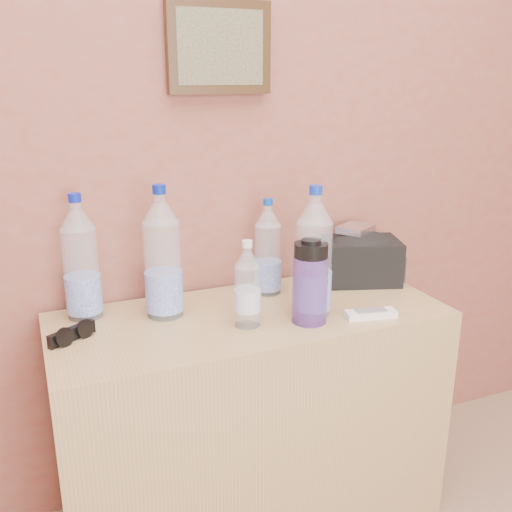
{
  "coord_description": "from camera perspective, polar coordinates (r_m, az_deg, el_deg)",
  "views": [
    {
      "loc": [
        -0.49,
        0.38,
        1.32
      ],
      "look_at": [
        0.06,
        1.71,
        0.87
      ],
      "focal_mm": 40.0,
      "sensor_mm": 36.0,
      "label": 1
    }
  ],
  "objects": [
    {
      "name": "pet_large_c",
      "position": [
        1.72,
        1.18,
        0.4
      ],
      "size": [
        0.08,
        0.08,
        0.29
      ],
      "rotation": [
        0.0,
        0.0,
        0.23
      ],
      "color": "white",
      "rests_on": "dresser"
    },
    {
      "name": "sunglasses",
      "position": [
        1.52,
        -17.93,
        -7.41
      ],
      "size": [
        0.14,
        0.11,
        0.03
      ],
      "primitive_type": null,
      "rotation": [
        0.0,
        0.0,
        0.55
      ],
      "color": "black",
      "rests_on": "dresser"
    },
    {
      "name": "dresser",
      "position": [
        1.77,
        -0.53,
        -16.02
      ],
      "size": [
        1.1,
        0.46,
        0.69
      ],
      "primitive_type": "cube",
      "color": "#A2754C",
      "rests_on": "ground"
    },
    {
      "name": "pet_large_b",
      "position": [
        1.56,
        -9.32,
        -0.34
      ],
      "size": [
        0.1,
        0.1,
        0.37
      ],
      "rotation": [
        0.0,
        0.0,
        0.05
      ],
      "color": "white",
      "rests_on": "dresser"
    },
    {
      "name": "toiletry_bag",
      "position": [
        1.86,
        10.5,
        -0.17
      ],
      "size": [
        0.27,
        0.23,
        0.16
      ],
      "primitive_type": null,
      "rotation": [
        0.0,
        0.0,
        -0.32
      ],
      "color": "black",
      "rests_on": "dresser"
    },
    {
      "name": "picture_frame",
      "position": [
        1.69,
        -3.68,
        20.09
      ],
      "size": [
        0.3,
        0.03,
        0.25
      ],
      "primitive_type": null,
      "color": "#382311",
      "rests_on": "room_shell"
    },
    {
      "name": "pet_large_a",
      "position": [
        1.61,
        -17.09,
        -0.75
      ],
      "size": [
        0.09,
        0.09,
        0.35
      ],
      "rotation": [
        0.0,
        0.0,
        -0.31
      ],
      "color": "#CAE6F5",
      "rests_on": "dresser"
    },
    {
      "name": "foil_packet",
      "position": [
        1.85,
        9.95,
        2.69
      ],
      "size": [
        0.14,
        0.13,
        0.02
      ],
      "primitive_type": "cube",
      "rotation": [
        0.0,
        0.0,
        0.52
      ],
      "color": "silver",
      "rests_on": "toiletry_bag"
    },
    {
      "name": "pet_small",
      "position": [
        1.49,
        -0.87,
        -3.31
      ],
      "size": [
        0.07,
        0.07,
        0.23
      ],
      "rotation": [
        0.0,
        0.0,
        -0.05
      ],
      "color": "silver",
      "rests_on": "dresser"
    },
    {
      "name": "ac_remote",
      "position": [
        1.61,
        11.4,
        -5.71
      ],
      "size": [
        0.15,
        0.07,
        0.02
      ],
      "primitive_type": "cube",
      "rotation": [
        0.0,
        0.0,
        -0.2
      ],
      "color": "silver",
      "rests_on": "dresser"
    },
    {
      "name": "pet_large_d",
      "position": [
        1.56,
        5.79,
        -0.29
      ],
      "size": [
        0.1,
        0.1,
        0.36
      ],
      "rotation": [
        0.0,
        0.0,
        0.43
      ],
      "color": "#CDEBFF",
      "rests_on": "dresser"
    },
    {
      "name": "nalgene_bottle",
      "position": [
        1.52,
        5.43,
        -2.59
      ],
      "size": [
        0.09,
        0.09,
        0.23
      ],
      "rotation": [
        0.0,
        0.0,
        0.09
      ],
      "color": "#693AA9",
      "rests_on": "dresser"
    }
  ]
}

